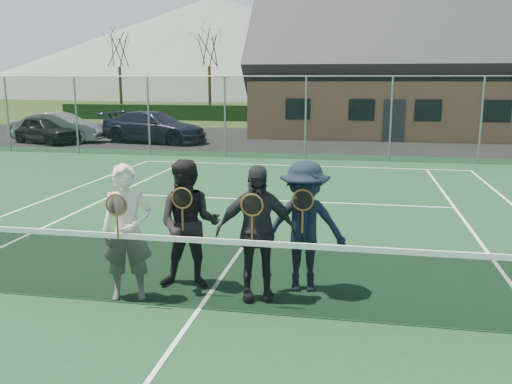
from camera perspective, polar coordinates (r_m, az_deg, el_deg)
ground at (r=26.40m, az=6.57°, el=5.40°), size 220.00×220.00×0.00m
court_surface at (r=7.07m, az=-5.98°, el=-12.23°), size 30.00×30.00×0.02m
tarmac_carpark at (r=26.99m, az=-1.97°, el=5.61°), size 40.00×12.00×0.01m
hedge_row at (r=38.29m, az=7.95°, el=8.13°), size 40.00×1.20×1.10m
hill_west at (r=104.87m, az=-4.29°, el=15.03°), size 110.00×110.00×18.00m
hill_centre at (r=103.10m, az=21.63°, el=15.44°), size 120.00×120.00×22.00m
car_a at (r=26.86m, az=-21.32°, el=6.14°), size 3.99×2.77×1.26m
car_b at (r=27.14m, az=-19.89°, el=6.41°), size 4.23×1.60×1.38m
car_c at (r=25.68m, az=-10.65°, el=6.73°), size 5.33×2.95×1.46m
court_markings at (r=7.06m, az=-5.99°, el=-12.11°), size 11.03×23.83×0.01m
tennis_net at (r=6.87m, az=-6.08°, el=-8.19°), size 11.68×0.08×1.10m
perimeter_fence at (r=19.81m, az=5.25°, el=7.77°), size 30.07×0.07×3.02m
clubhouse at (r=30.27m, az=15.12°, el=13.44°), size 15.60×8.20×7.70m
tree_a at (r=43.17m, az=-14.31°, el=15.24°), size 3.20×3.20×7.77m
tree_b at (r=40.77m, az=-4.99°, el=15.78°), size 3.20×3.20×7.77m
tree_c at (r=39.28m, az=11.28°, el=15.76°), size 3.20×3.20×7.77m
player_a at (r=7.27m, az=-13.41°, el=-4.15°), size 0.75×0.60×1.80m
player_b at (r=7.51m, az=-7.05°, el=-3.42°), size 0.95×0.78×1.80m
player_c at (r=7.07m, az=0.00°, el=-4.29°), size 1.13×0.71×1.80m
player_d at (r=7.37m, az=5.11°, el=-3.67°), size 1.26×0.85×1.80m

